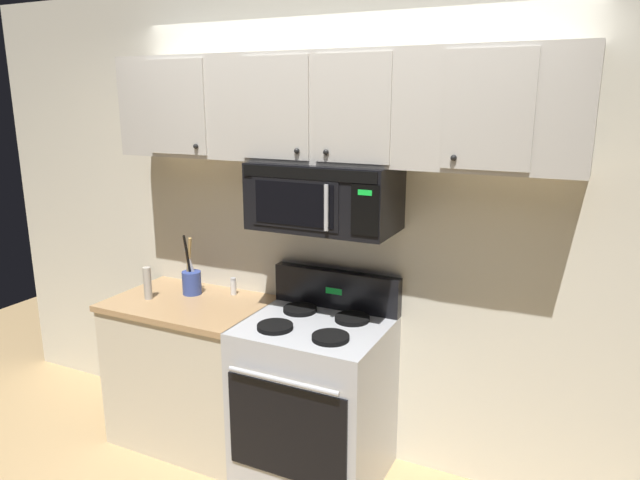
{
  "coord_description": "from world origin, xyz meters",
  "views": [
    {
      "loc": [
        1.27,
        -2.15,
        2.08
      ],
      "look_at": [
        0.0,
        0.49,
        1.35
      ],
      "focal_mm": 32.33,
      "sensor_mm": 36.0,
      "label": 1
    }
  ],
  "objects_px": {
    "over_range_microwave": "(324,196)",
    "utensil_crock_blue": "(191,279)",
    "stove_range": "(315,397)",
    "salt_shaker": "(233,286)",
    "pepper_mill": "(148,283)"
  },
  "relations": [
    {
      "from": "utensil_crock_blue",
      "to": "pepper_mill",
      "type": "height_order",
      "value": "utensil_crock_blue"
    },
    {
      "from": "stove_range",
      "to": "pepper_mill",
      "type": "xyz_separation_m",
      "value": [
        -1.08,
        -0.07,
        0.53
      ]
    },
    {
      "from": "stove_range",
      "to": "over_range_microwave",
      "type": "xyz_separation_m",
      "value": [
        -0.0,
        0.12,
        1.11
      ]
    },
    {
      "from": "utensil_crock_blue",
      "to": "salt_shaker",
      "type": "distance_m",
      "value": 0.26
    },
    {
      "from": "pepper_mill",
      "to": "utensil_crock_blue",
      "type": "bearing_deg",
      "value": 45.99
    },
    {
      "from": "over_range_microwave",
      "to": "pepper_mill",
      "type": "relative_size",
      "value": 3.87
    },
    {
      "from": "utensil_crock_blue",
      "to": "pepper_mill",
      "type": "relative_size",
      "value": 1.95
    },
    {
      "from": "stove_range",
      "to": "salt_shaker",
      "type": "relative_size",
      "value": 10.54
    },
    {
      "from": "stove_range",
      "to": "salt_shaker",
      "type": "height_order",
      "value": "stove_range"
    },
    {
      "from": "over_range_microwave",
      "to": "salt_shaker",
      "type": "bearing_deg",
      "value": 171.7
    },
    {
      "from": "over_range_microwave",
      "to": "salt_shaker",
      "type": "relative_size",
      "value": 7.15
    },
    {
      "from": "salt_shaker",
      "to": "stove_range",
      "type": "bearing_deg",
      "value": -17.85
    },
    {
      "from": "over_range_microwave",
      "to": "utensil_crock_blue",
      "type": "distance_m",
      "value": 1.07
    },
    {
      "from": "stove_range",
      "to": "pepper_mill",
      "type": "height_order",
      "value": "stove_range"
    },
    {
      "from": "pepper_mill",
      "to": "over_range_microwave",
      "type": "bearing_deg",
      "value": 10.02
    }
  ]
}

